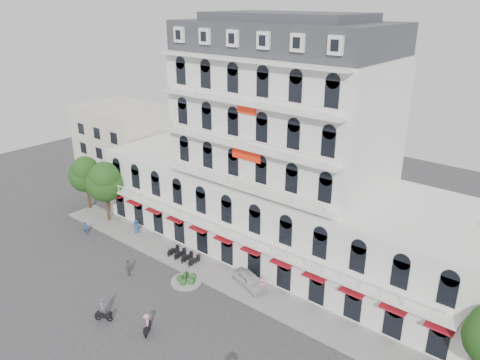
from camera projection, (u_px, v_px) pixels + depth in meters
name	position (u px, v px, depth m)	size (l,w,h in m)	color
ground	(162.00, 324.00, 41.61)	(120.00, 120.00, 0.00)	#38383A
sidewalk	(228.00, 280.00, 48.03)	(53.00, 4.00, 0.16)	gray
main_building	(281.00, 166.00, 50.89)	(45.00, 15.00, 25.80)	silver
flank_building_west	(127.00, 145.00, 71.59)	(14.00, 10.00, 12.00)	beige
traffic_island	(187.00, 280.00, 47.60)	(3.20, 3.20, 1.60)	gray
parked_scooter_row	(184.00, 260.00, 51.69)	(4.40, 1.80, 1.10)	black
tree_west_outer	(86.00, 173.00, 62.24)	(4.50, 4.48, 7.76)	#382314
tree_west_inner	(105.00, 180.00, 58.78)	(4.76, 4.76, 8.25)	#382314
parked_car	(250.00, 280.00, 46.71)	(1.78, 4.43, 1.51)	silver
rider_west	(103.00, 311.00, 41.66)	(1.53, 1.05, 2.29)	black
rider_center	(147.00, 323.00, 40.11)	(1.16, 1.45, 1.97)	black
pedestrian_left	(136.00, 227.00, 57.17)	(0.92, 0.60, 1.87)	navy
pedestrian_mid	(128.00, 268.00, 48.49)	(1.12, 0.46, 1.90)	slate
pedestrian_right	(262.00, 285.00, 45.75)	(1.08, 0.62, 1.67)	pink
pedestrian_far	(85.00, 228.00, 57.08)	(0.61, 0.40, 1.67)	navy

